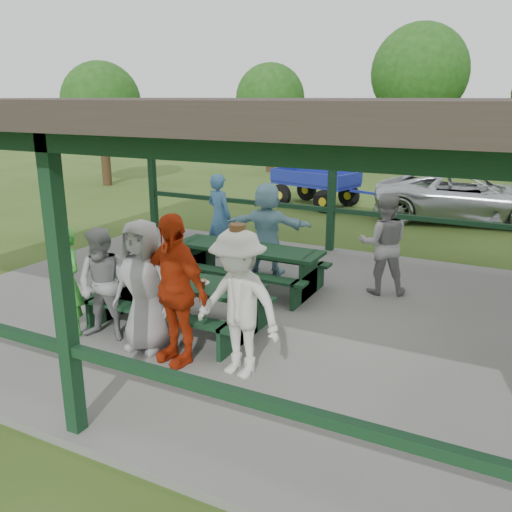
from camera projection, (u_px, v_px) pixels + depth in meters
The scene contains 19 objects.
ground at pixel (250, 312), 8.81m from camera, with size 90.00×90.00×0.00m, color #324E18.
concrete_slab at pixel (250, 309), 8.79m from camera, with size 10.00×8.00×0.10m, color slate.
pavilion_structure at pixel (249, 111), 7.91m from camera, with size 10.60×8.60×3.24m.
picnic_table_near at pixel (178, 297), 7.86m from camera, with size 2.56×1.39×0.75m.
picnic_table_far at pixel (248, 262), 9.52m from camera, with size 2.63×1.39×0.75m.
table_setting at pixel (173, 274), 7.86m from camera, with size 2.31×0.45×0.10m.
contestant_green at pixel (67, 282), 7.55m from camera, with size 0.57×0.37×1.56m, color green.
contestant_grey_left at pixel (104, 285), 7.39m from camera, with size 0.77×0.60×1.59m, color gray.
contestant_grey_mid at pixel (144, 286), 7.07m from camera, with size 0.87×0.56×1.78m, color gray.
contestant_red at pixel (174, 289), 6.72m from camera, with size 1.13×0.47×1.93m, color #B52D0D.
contestant_white_fedora at pixel (238, 304), 6.39m from camera, with size 1.26×0.84×1.88m.
spectator_lblue at pixel (267, 228), 10.20m from camera, with size 1.63×0.52×1.76m, color #81B5C7.
spectator_blue at pixel (219, 216), 11.26m from camera, with size 0.64×0.42×1.76m, color teal.
spectator_grey at pixel (384, 244), 9.17m from camera, with size 0.85×0.66×1.75m, color gray.
pickup_truck at pixel (465, 197), 15.08m from camera, with size 2.28×4.95×1.37m, color silver.
farm_trailer at pixel (315, 187), 17.16m from camera, with size 3.59×2.08×1.24m.
tree_far_left at pixel (270, 99), 24.40m from camera, with size 3.10×3.10×4.85m.
tree_left at pixel (420, 73), 23.04m from camera, with size 4.10×4.10×6.40m.
tree_edge_left at pixel (101, 102), 20.56m from camera, with size 3.00×3.00×4.68m.
Camera 1 is at (3.81, -7.25, 3.36)m, focal length 38.00 mm.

